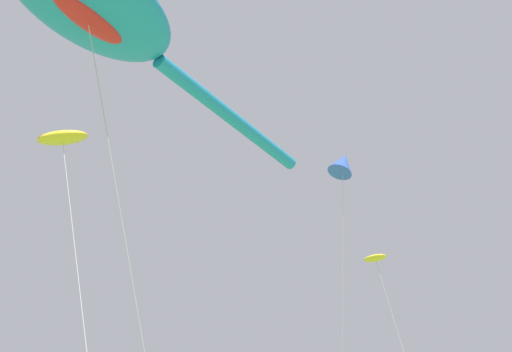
{
  "coord_description": "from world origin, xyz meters",
  "views": [
    {
      "loc": [
        -7.98,
        -2.1,
        1.66
      ],
      "look_at": [
        -1.51,
        7.29,
        8.04
      ],
      "focal_mm": 44.12,
      "sensor_mm": 36.0,
      "label": 1
    }
  ],
  "objects": [
    {
      "name": "big_show_kite",
      "position": [
        -4.27,
        10.56,
        13.71
      ],
      "size": [
        12.37,
        6.07,
        14.37
      ],
      "rotation": [
        0.0,
        0.0,
        -2.78
      ],
      "color": "#1E8CBF",
      "rests_on": "ground"
    },
    {
      "name": "small_kite_diamond_red",
      "position": [
        -4.66,
        10.74,
        9.62
      ],
      "size": [
        1.7,
        4.49,
        9.93
      ],
      "rotation": [
        0.0,
        0.0,
        2.29
      ],
      "color": "yellow",
      "rests_on": "ground"
    },
    {
      "name": "small_kite_streamer_purple",
      "position": [
        6.81,
        12.13,
        9.54
      ],
      "size": [
        1.96,
        1.53,
        9.8
      ],
      "rotation": [
        0.0,
        0.0,
        1.92
      ],
      "color": "yellow",
      "rests_on": "ground"
    },
    {
      "name": "small_kite_box_yellow",
      "position": [
        8.75,
        15.44,
        15.64
      ],
      "size": [
        2.2,
        3.87,
        16.32
      ],
      "rotation": [
        0.0,
        0.0,
        -1.93
      ],
      "color": "blue",
      "rests_on": "ground"
    }
  ]
}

